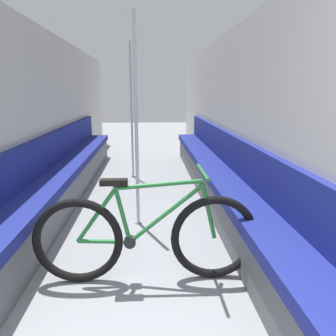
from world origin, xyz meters
name	(u,v)px	position (x,y,z in m)	size (l,w,h in m)	color
wall_left	(37,118)	(-1.26, 3.71, 1.12)	(0.10, 10.62, 2.24)	beige
wall_right	(238,117)	(1.26, 3.71, 1.12)	(0.10, 10.62, 2.24)	beige
bench_seat_row_left	(59,183)	(-1.02, 3.61, 0.31)	(0.42, 6.52, 0.91)	#5B5B60
bench_seat_row_right	(219,180)	(1.02, 3.61, 0.31)	(0.42, 6.52, 0.91)	#5B5B60
bicycle	(147,237)	(0.09, 1.87, 0.36)	(1.72, 0.46, 0.88)	black
grab_pole_near	(132,114)	(-0.16, 5.05, 1.08)	(0.08, 0.08, 2.22)	gray
grab_pole_far	(136,127)	(-0.01, 3.00, 1.08)	(0.08, 0.08, 2.22)	gray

